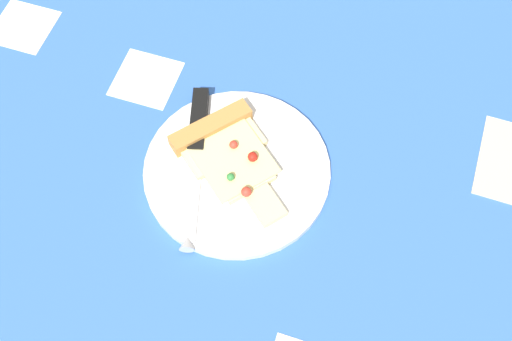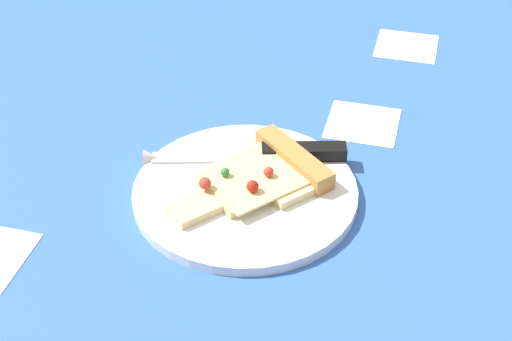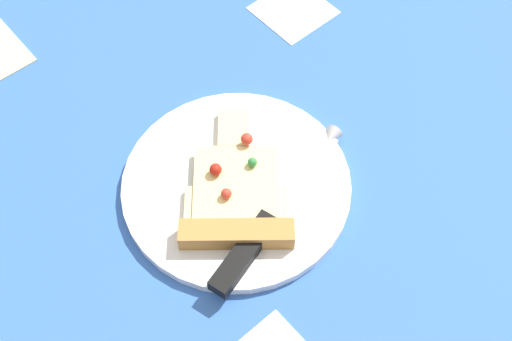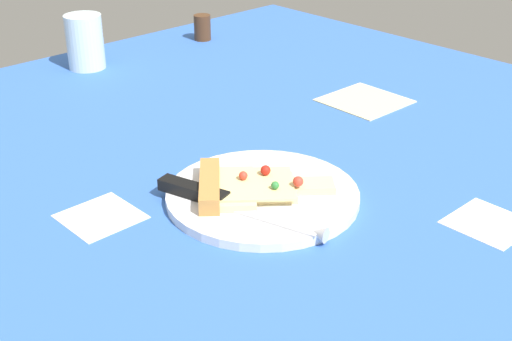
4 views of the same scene
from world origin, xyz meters
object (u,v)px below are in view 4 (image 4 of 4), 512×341
at_px(drinking_glass, 85,42).
at_px(pepper_shaker, 202,27).
at_px(knife, 223,201).
at_px(plate, 263,195).
at_px(napkin, 365,100).
at_px(pizza_slice, 243,186).

xyz_separation_m(drinking_glass, pepper_shaker, (-0.01, -0.29, -0.03)).
bearing_deg(knife, plate, 157.03).
bearing_deg(napkin, pizza_slice, 106.18).
distance_m(pizza_slice, napkin, 0.41).
bearing_deg(napkin, drinking_glass, 27.34).
relative_size(knife, drinking_glass, 2.23).
height_order(pizza_slice, pepper_shaker, pepper_shaker).
xyz_separation_m(knife, pepper_shaker, (0.61, -0.47, 0.01)).
xyz_separation_m(plate, pepper_shaker, (0.62, -0.41, 0.02)).
bearing_deg(plate, pizza_slice, 49.15).
height_order(plate, napkin, plate).
relative_size(plate, drinking_glass, 2.39).
bearing_deg(knife, napkin, -179.96).
xyz_separation_m(plate, drinking_glass, (0.63, -0.12, 0.05)).
height_order(knife, drinking_glass, drinking_glass).
height_order(knife, pepper_shaker, pepper_shaker).
relative_size(knife, napkin, 1.82).
bearing_deg(plate, pepper_shaker, -33.48).
xyz_separation_m(knife, drinking_glass, (0.62, -0.18, 0.04)).
bearing_deg(pepper_shaker, napkin, 176.00).
distance_m(pizza_slice, drinking_glass, 0.63).
bearing_deg(knife, drinking_glass, -121.93).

